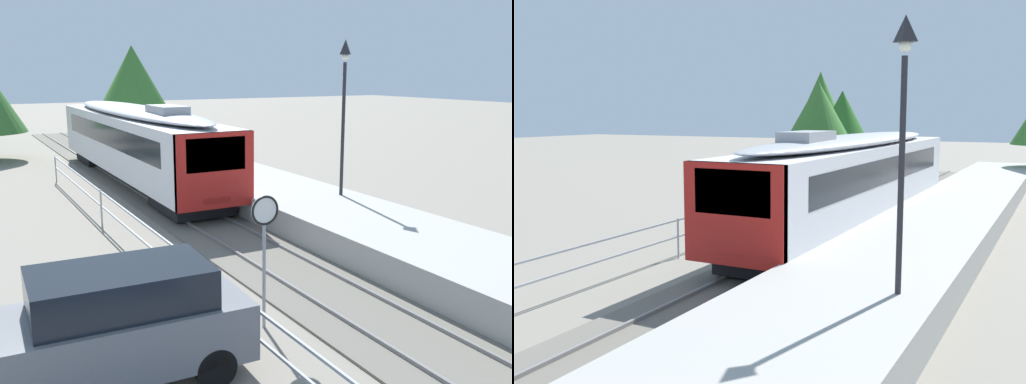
% 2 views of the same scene
% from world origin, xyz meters
% --- Properties ---
extents(ground_plane, '(160.00, 160.00, 0.00)m').
position_xyz_m(ground_plane, '(-3.00, 22.00, 0.00)').
color(ground_plane, gray).
extents(track_rails, '(3.20, 60.00, 0.14)m').
position_xyz_m(track_rails, '(0.00, 22.00, 0.03)').
color(track_rails, '#6B665B').
rests_on(track_rails, ground).
extents(commuter_train, '(2.82, 18.22, 3.74)m').
position_xyz_m(commuter_train, '(0.00, 27.69, 2.14)').
color(commuter_train, silver).
rests_on(commuter_train, track_rails).
extents(station_platform, '(3.90, 60.00, 0.90)m').
position_xyz_m(station_platform, '(3.25, 22.00, 0.45)').
color(station_platform, '#A8A59E').
rests_on(station_platform, ground).
extents(platform_lamp_mid_platform, '(0.34, 0.34, 5.35)m').
position_xyz_m(platform_lamp_mid_platform, '(4.38, 17.70, 4.62)').
color(platform_lamp_mid_platform, '#232328').
rests_on(platform_lamp_mid_platform, station_platform).
extents(tree_behind_station_far, '(3.90, 3.90, 6.04)m').
position_xyz_m(tree_behind_station_far, '(-7.26, 46.28, 4.17)').
color(tree_behind_station_far, brown).
rests_on(tree_behind_station_far, ground).
extents(tree_distant_left, '(4.78, 4.78, 7.47)m').
position_xyz_m(tree_distant_left, '(-9.30, 47.17, 4.78)').
color(tree_distant_left, brown).
rests_on(tree_distant_left, ground).
extents(tree_distant_centre, '(5.16, 5.16, 6.27)m').
position_xyz_m(tree_distant_centre, '(-5.95, 38.64, 3.97)').
color(tree_distant_centre, brown).
rests_on(tree_distant_centre, ground).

